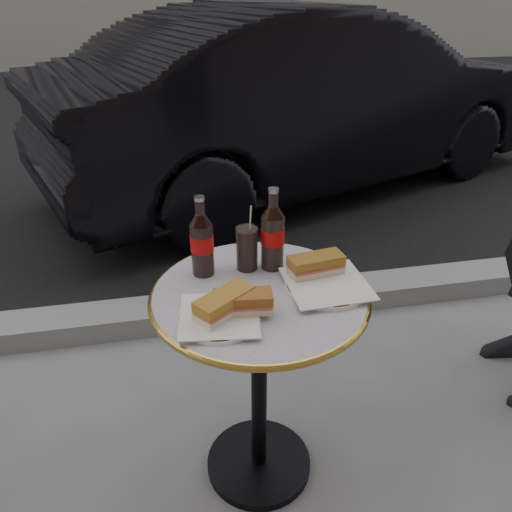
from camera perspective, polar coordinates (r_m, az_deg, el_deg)
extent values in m
plane|color=slate|center=(1.91, 0.32, -22.77)|extent=(80.00, 80.00, 0.00)
cube|color=black|center=(6.33, -9.18, 15.23)|extent=(40.00, 8.00, 0.00)
cube|color=gray|center=(2.52, -3.82, -5.98)|extent=(40.00, 0.20, 0.12)
cylinder|color=white|center=(1.30, -4.22, -7.05)|extent=(0.27, 0.27, 0.01)
cylinder|color=white|center=(1.43, 8.07, -3.40)|extent=(0.27, 0.27, 0.01)
cube|color=#AD782C|center=(1.29, -3.64, -5.58)|extent=(0.18, 0.16, 0.06)
cube|color=#985A26|center=(1.29, -1.51, -5.40)|extent=(0.16, 0.09, 0.05)
cube|color=olive|center=(1.46, 6.86, -1.10)|extent=(0.17, 0.10, 0.06)
cylinder|color=black|center=(1.48, -1.04, 0.88)|extent=(0.09, 0.09, 0.14)
imported|color=black|center=(4.06, 6.16, 17.36)|extent=(2.80, 4.35, 1.35)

